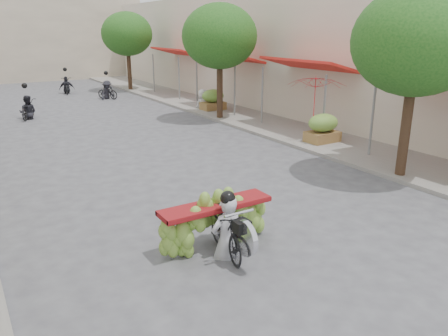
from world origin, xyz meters
TOP-DOWN VIEW (x-y plane):
  - ground at (0.00, 0.00)m, footprint 120.00×120.00m
  - sidewalk_right at (7.00, 15.00)m, footprint 4.00×60.00m
  - shophouse_row_right at (11.99, 14.00)m, footprint 9.77×40.00m
  - far_building at (0.00, 38.00)m, footprint 20.00×6.00m
  - street_tree_near at (5.40, 4.00)m, footprint 3.40×3.40m
  - street_tree_mid at (5.40, 14.00)m, footprint 3.40×3.40m
  - street_tree_far at (5.40, 26.00)m, footprint 3.40×3.40m
  - produce_crate_mid at (6.20, 8.00)m, footprint 1.20×0.88m
  - produce_crate_far at (6.20, 16.00)m, footprint 1.20×0.88m
  - banana_motorbike at (-1.24, 2.98)m, footprint 2.26×1.82m
  - market_umbrella at (5.95, 8.20)m, footprint 2.47×2.47m
  - pedestrian at (6.14, 16.94)m, footprint 0.96×0.58m
  - bg_motorbike_a at (-2.27, 19.00)m, footprint 1.21×1.72m
  - bg_motorbike_b at (2.88, 23.12)m, footprint 1.19×1.48m
  - bg_motorbike_c at (1.33, 26.92)m, footprint 1.07×1.86m

SIDE VIEW (x-z plane):
  - ground at x=0.00m, z-range 0.00..0.00m
  - sidewalk_right at x=7.00m, z-range 0.00..0.12m
  - produce_crate_mid at x=6.20m, z-range 0.13..1.29m
  - produce_crate_far at x=6.20m, z-range 0.13..1.29m
  - banana_motorbike at x=-1.24m, z-range -0.37..1.85m
  - bg_motorbike_a at x=-2.27m, z-range -0.23..1.72m
  - bg_motorbike_c at x=1.33m, z-range -0.20..1.75m
  - bg_motorbike_b at x=2.88m, z-range -0.09..1.86m
  - pedestrian at x=6.14m, z-range 0.12..2.03m
  - market_umbrella at x=5.95m, z-range 1.60..3.49m
  - shophouse_row_right at x=11.99m, z-range 0.00..6.00m
  - far_building at x=0.00m, z-range 0.00..7.00m
  - street_tree_near at x=5.40m, z-range 1.16..6.41m
  - street_tree_mid at x=5.40m, z-range 1.16..6.41m
  - street_tree_far at x=5.40m, z-range 1.16..6.41m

